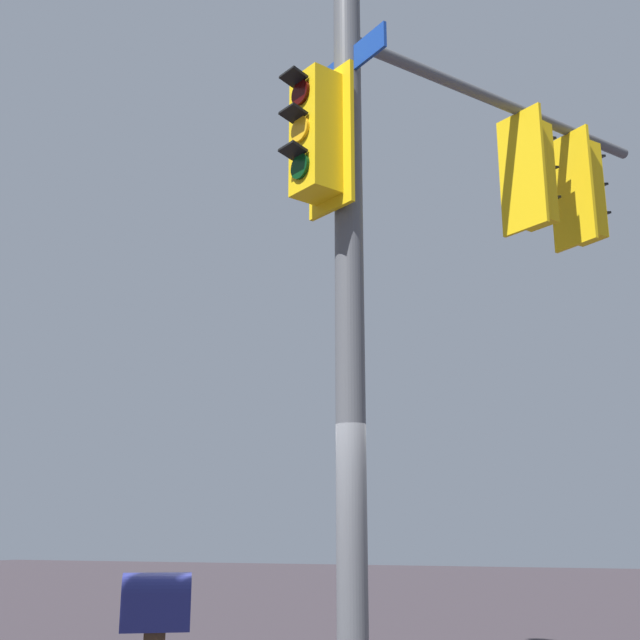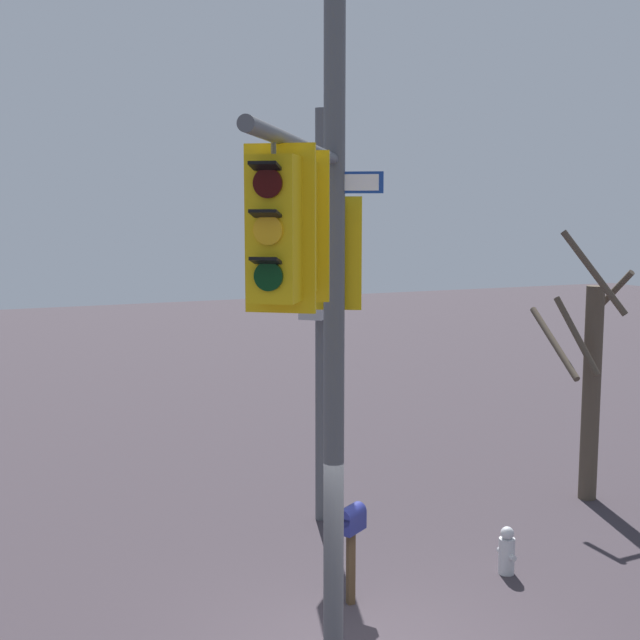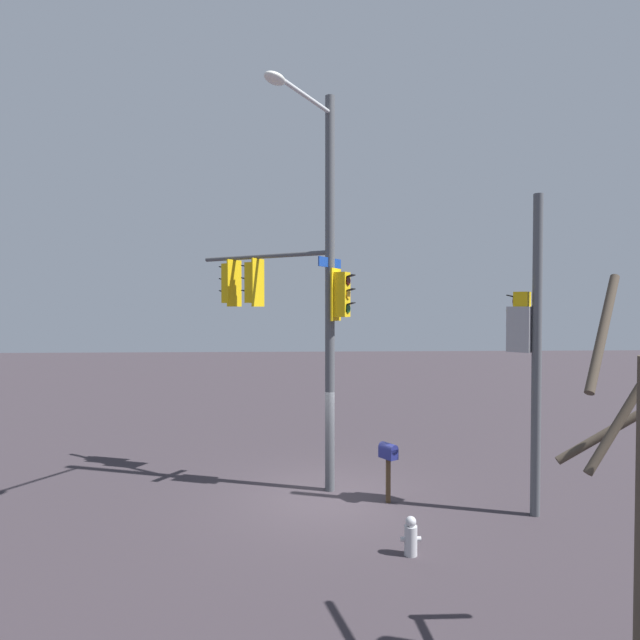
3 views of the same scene
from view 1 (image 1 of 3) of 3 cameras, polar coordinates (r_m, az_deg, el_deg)
The scene contains 2 objects.
main_signal_pole_assembly at distance 7.97m, azimuth 6.15°, elevation 12.86°, with size 4.07×4.59×9.84m.
mailbox at distance 5.71m, azimuth -11.43°, elevation -19.92°, with size 0.44×0.50×1.41m.
Camera 1 is at (6.13, 2.75, 1.65)m, focal length 45.82 mm.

